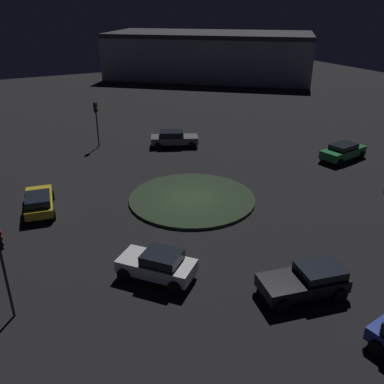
# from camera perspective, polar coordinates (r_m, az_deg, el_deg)

# --- Properties ---
(ground_plane) EXTENTS (116.30, 116.30, 0.00)m
(ground_plane) POSITION_cam_1_polar(r_m,az_deg,el_deg) (29.43, 0.00, -1.06)
(ground_plane) COLOR black
(roundabout_island) EXTENTS (8.82, 8.82, 0.20)m
(roundabout_island) POSITION_cam_1_polar(r_m,az_deg,el_deg) (29.39, 0.00, -0.88)
(roundabout_island) COLOR #263823
(roundabout_island) RESTS_ON ground_plane
(car_yellow) EXTENTS (4.46, 2.46, 1.36)m
(car_yellow) POSITION_cam_1_polar(r_m,az_deg,el_deg) (29.32, -20.10, -1.22)
(car_yellow) COLOR gold
(car_yellow) RESTS_ON ground_plane
(car_black) EXTENTS (2.74, 4.34, 1.41)m
(car_black) POSITION_cam_1_polar(r_m,az_deg,el_deg) (20.86, 15.24, -11.53)
(car_black) COLOR black
(car_black) RESTS_ON ground_plane
(car_green) EXTENTS (2.63, 4.65, 1.44)m
(car_green) POSITION_cam_1_polar(r_m,az_deg,el_deg) (38.92, 19.85, 5.23)
(car_green) COLOR #1E7238
(car_green) RESTS_ON ground_plane
(car_grey) EXTENTS (3.34, 4.75, 1.48)m
(car_grey) POSITION_cam_1_polar(r_m,az_deg,el_deg) (40.20, -2.48, 7.30)
(car_grey) COLOR slate
(car_grey) RESTS_ON ground_plane
(car_white) EXTENTS (4.02, 3.85, 1.52)m
(car_white) POSITION_cam_1_polar(r_m,az_deg,el_deg) (21.25, -4.67, -9.79)
(car_white) COLOR white
(car_white) RESTS_ON ground_plane
(traffic_light_southeast) EXTENTS (0.37, 0.40, 4.37)m
(traffic_light_southeast) POSITION_cam_1_polar(r_m,az_deg,el_deg) (19.25, -24.43, -8.03)
(traffic_light_southeast) COLOR #2D2D2D
(traffic_light_southeast) RESTS_ON ground_plane
(traffic_light_west) EXTENTS (0.38, 0.33, 4.21)m
(traffic_light_west) POSITION_cam_1_polar(r_m,az_deg,el_deg) (40.43, -12.87, 10.09)
(traffic_light_west) COLOR #2D2D2D
(traffic_light_west) RESTS_ON ground_plane
(store_building) EXTENTS (33.86, 36.78, 7.62)m
(store_building) POSITION_cam_1_polar(r_m,az_deg,el_deg) (77.90, 2.44, 18.09)
(store_building) COLOR #8C939E
(store_building) RESTS_ON ground_plane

